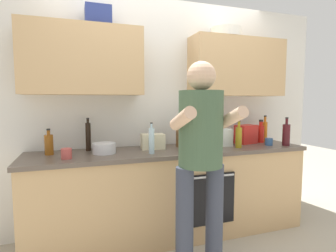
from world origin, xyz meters
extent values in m
plane|color=#B2A893|center=(0.00, 0.00, 0.00)|extent=(12.00, 12.00, 0.00)
cube|color=silver|center=(0.00, 0.36, 1.25)|extent=(4.00, 0.06, 2.50)
cube|color=tan|center=(-0.85, 0.17, 1.77)|extent=(1.11, 0.32, 0.65)
cube|color=tan|center=(0.85, 0.17, 1.77)|extent=(1.11, 0.32, 0.65)
cylinder|color=silver|center=(0.69, 0.17, 2.15)|extent=(0.34, 0.34, 0.10)
cube|color=navy|center=(-0.70, 0.17, 2.19)|extent=(0.24, 0.20, 0.18)
cube|color=tan|center=(0.00, 0.00, 0.43)|extent=(2.80, 0.60, 0.86)
cube|color=brown|center=(0.00, 0.00, 0.88)|extent=(2.84, 0.64, 0.04)
cube|color=black|center=(0.25, -0.31, 0.45)|extent=(0.56, 0.02, 0.50)
cylinder|color=silver|center=(0.25, -0.33, 0.68)|extent=(0.52, 0.02, 0.02)
cylinder|color=#383D4C|center=(-0.15, -0.69, 0.44)|extent=(0.14, 0.14, 0.89)
cylinder|color=#383D4C|center=(0.11, -0.69, 0.44)|extent=(0.14, 0.14, 0.89)
cylinder|color=#3F593F|center=(-0.02, -0.69, 1.18)|extent=(0.34, 0.34, 0.58)
sphere|color=#D8AD8C|center=(-0.02, -0.69, 1.58)|extent=(0.22, 0.22, 0.22)
cylinder|color=#D8AD8C|center=(-0.22, -0.81, 1.27)|extent=(0.09, 0.31, 0.19)
cylinder|color=#D8AD8C|center=(0.18, -0.81, 1.27)|extent=(0.09, 0.31, 0.19)
cylinder|color=silver|center=(-0.27, -0.15, 1.02)|extent=(0.05, 0.05, 0.24)
cylinder|color=silver|center=(-0.27, -0.15, 1.16)|extent=(0.02, 0.02, 0.04)
cylinder|color=black|center=(-0.27, -0.15, 1.19)|extent=(0.02, 0.02, 0.01)
cylinder|color=olive|center=(0.68, -0.14, 1.01)|extent=(0.07, 0.07, 0.21)
cylinder|color=olive|center=(0.68, -0.14, 1.15)|extent=(0.03, 0.03, 0.07)
cylinder|color=black|center=(0.68, -0.14, 1.19)|extent=(0.03, 0.03, 0.01)
cylinder|color=#471419|center=(1.26, -0.19, 1.02)|extent=(0.08, 0.08, 0.24)
cylinder|color=#471419|center=(1.26, -0.19, 1.17)|extent=(0.03, 0.03, 0.06)
cylinder|color=black|center=(1.26, -0.19, 1.21)|extent=(0.03, 0.03, 0.01)
cylinder|color=black|center=(-0.82, 0.19, 1.04)|extent=(0.05, 0.05, 0.28)
cylinder|color=black|center=(-0.82, 0.19, 1.20)|extent=(0.02, 0.02, 0.04)
cylinder|color=black|center=(-0.82, 0.19, 1.22)|extent=(0.03, 0.03, 0.01)
cylinder|color=#8C4C14|center=(-1.17, 0.10, 0.99)|extent=(0.08, 0.08, 0.18)
cylinder|color=#8C4C14|center=(-1.17, 0.10, 1.11)|extent=(0.03, 0.03, 0.04)
cylinder|color=black|center=(-1.17, 0.10, 1.13)|extent=(0.03, 0.03, 0.01)
cylinder|color=red|center=(1.14, 0.09, 1.00)|extent=(0.08, 0.08, 0.20)
cylinder|color=red|center=(1.14, 0.09, 1.12)|extent=(0.04, 0.04, 0.05)
cylinder|color=black|center=(1.14, 0.09, 1.16)|extent=(0.05, 0.05, 0.02)
cylinder|color=orange|center=(1.23, 0.13, 1.02)|extent=(0.06, 0.06, 0.24)
cylinder|color=orange|center=(1.23, 0.13, 1.17)|extent=(0.03, 0.03, 0.06)
cylinder|color=black|center=(1.23, 0.13, 1.21)|extent=(0.03, 0.03, 0.01)
cylinder|color=#33598C|center=(1.09, -0.11, 0.94)|extent=(0.08, 0.08, 0.08)
cylinder|color=#BF4C47|center=(-1.01, -0.13, 0.94)|extent=(0.09, 0.09, 0.09)
cylinder|color=silver|center=(-0.68, 0.01, 0.95)|extent=(0.21, 0.21, 0.10)
cube|color=brown|center=(0.14, 0.08, 1.02)|extent=(0.10, 0.14, 0.24)
cylinder|color=black|center=(0.12, 0.06, 1.17)|extent=(0.02, 0.02, 0.06)
cylinder|color=black|center=(0.15, 0.10, 1.17)|extent=(0.02, 0.02, 0.06)
cylinder|color=#9E6647|center=(0.23, -0.12, 0.95)|extent=(0.10, 0.10, 0.11)
sphere|color=#2D6B28|center=(0.23, -0.12, 1.07)|extent=(0.16, 0.16, 0.16)
cube|color=red|center=(0.93, 0.08, 1.01)|extent=(0.27, 0.21, 0.21)
cube|color=beige|center=(-0.19, 0.09, 0.98)|extent=(0.25, 0.17, 0.15)
cube|color=silver|center=(0.59, 0.04, 0.99)|extent=(0.22, 0.20, 0.19)
camera|label=1|loc=(-0.93, -2.55, 1.39)|focal=28.83mm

